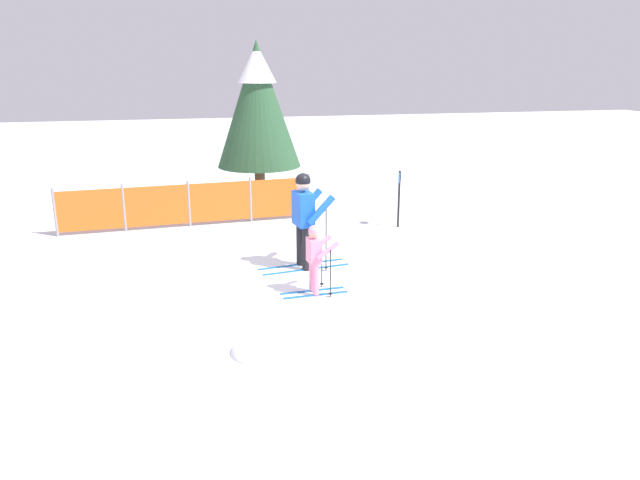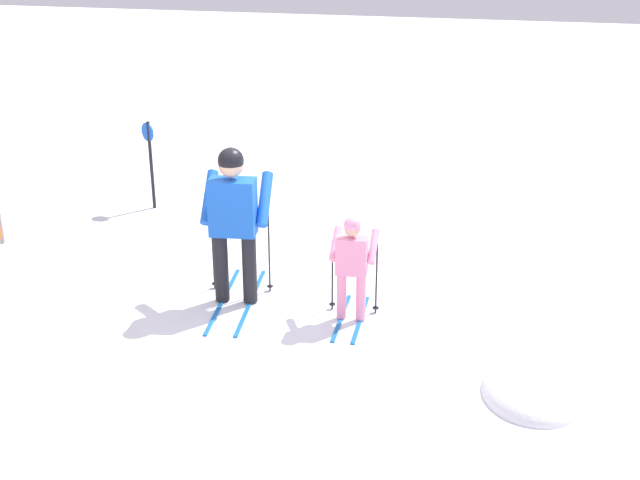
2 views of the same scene
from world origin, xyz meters
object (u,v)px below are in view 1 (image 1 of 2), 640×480
safety_fence (189,204)px  skier_child (315,254)px  trail_marker (399,192)px  skier_adult (304,212)px  conifer_far (258,102)px

safety_fence → skier_child: bearing=-67.5°
safety_fence → trail_marker: bearing=-12.8°
trail_marker → safety_fence: bearing=167.2°
skier_adult → trail_marker: size_ratio=1.36×
skier_child → safety_fence: skier_child is taller
safety_fence → conifer_far: 3.98m
skier_adult → conifer_far: conifer_far is taller
skier_adult → conifer_far: (-0.09, 6.20, 1.56)m
conifer_far → skier_adult: bearing=-89.2°
skier_child → trail_marker: 4.67m
safety_fence → conifer_far: (2.00, 2.73, 2.10)m
conifer_far → safety_fence: bearing=-126.2°
skier_child → trail_marker: (2.78, 3.75, 0.13)m
skier_adult → safety_fence: (-2.09, 3.47, -0.54)m
skier_child → safety_fence: 5.24m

